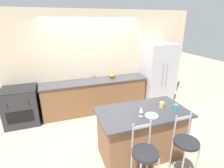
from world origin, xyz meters
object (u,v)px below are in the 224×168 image
(oven_range, at_px, (21,106))
(wine_glass, at_px, (141,110))
(coffee_mug, at_px, (162,105))
(bar_stool_near, at_px, (144,159))
(dinner_plate, at_px, (152,115))
(refrigerator, at_px, (156,74))
(tumbler_cup, at_px, (176,107))
(pumpkin_decoration, at_px, (112,75))
(bar_stool_far, at_px, (185,148))

(oven_range, bearing_deg, wine_glass, -44.10)
(wine_glass, distance_m, coffee_mug, 0.54)
(bar_stool_near, bearing_deg, dinner_plate, 52.44)
(refrigerator, distance_m, wine_glass, 2.58)
(refrigerator, bearing_deg, tumbler_cup, -114.29)
(dinner_plate, xyz_separation_m, wine_glass, (-0.18, 0.05, 0.11))
(refrigerator, relative_size, oven_range, 1.97)
(refrigerator, xyz_separation_m, oven_range, (-3.73, 0.04, -0.45))
(tumbler_cup, bearing_deg, pumpkin_decoration, 100.89)
(coffee_mug, relative_size, pumpkin_decoration, 0.73)
(bar_stool_far, distance_m, pumpkin_decoration, 2.80)
(bar_stool_near, bearing_deg, bar_stool_far, -0.33)
(oven_range, xyz_separation_m, pumpkin_decoration, (2.39, 0.11, 0.50))
(oven_range, height_order, bar_stool_far, bar_stool_far)
(refrigerator, relative_size, bar_stool_near, 1.62)
(dinner_plate, bearing_deg, bar_stool_far, -62.31)
(refrigerator, height_order, bar_stool_far, refrigerator)
(dinner_plate, relative_size, pumpkin_decoration, 1.33)
(oven_range, bearing_deg, dinner_plate, -42.48)
(refrigerator, relative_size, tumbler_cup, 15.56)
(dinner_plate, height_order, wine_glass, wine_glass)
(refrigerator, bearing_deg, pumpkin_decoration, 173.55)
(bar_stool_near, bearing_deg, coffee_mug, 44.82)
(bar_stool_far, height_order, pumpkin_decoration, bar_stool_far)
(wine_glass, xyz_separation_m, tumbler_cup, (0.67, -0.02, -0.06))
(wine_glass, relative_size, pumpkin_decoration, 1.05)
(bar_stool_far, bearing_deg, refrigerator, 66.46)
(bar_stool_near, distance_m, dinner_plate, 0.75)
(wine_glass, bearing_deg, refrigerator, 51.71)
(bar_stool_near, distance_m, bar_stool_far, 0.69)
(coffee_mug, bearing_deg, tumbler_cup, -48.85)
(dinner_plate, distance_m, wine_glass, 0.22)
(tumbler_cup, relative_size, pumpkin_decoration, 0.70)
(oven_range, relative_size, pumpkin_decoration, 5.56)
(pumpkin_decoration, bearing_deg, bar_stool_far, -85.69)
(dinner_plate, xyz_separation_m, pumpkin_decoration, (0.07, 2.23, 0.04))
(bar_stool_near, xyz_separation_m, pumpkin_decoration, (0.48, 2.76, 0.37))
(bar_stool_near, distance_m, coffee_mug, 1.12)
(dinner_plate, distance_m, pumpkin_decoration, 2.23)
(bar_stool_far, relative_size, pumpkin_decoration, 6.75)
(coffee_mug, height_order, pumpkin_decoration, pumpkin_decoration)
(refrigerator, distance_m, pumpkin_decoration, 1.36)
(refrigerator, height_order, bar_stool_near, refrigerator)
(oven_range, relative_size, bar_stool_near, 0.82)
(bar_stool_near, bearing_deg, pumpkin_decoration, 80.04)
(oven_range, xyz_separation_m, bar_stool_near, (1.90, -2.65, 0.14))
(oven_range, bearing_deg, pumpkin_decoration, 2.62)
(refrigerator, bearing_deg, bar_stool_far, -113.54)
(bar_stool_near, xyz_separation_m, bar_stool_far, (0.69, -0.00, 0.00))
(oven_range, xyz_separation_m, dinner_plate, (2.31, -2.12, 0.46))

